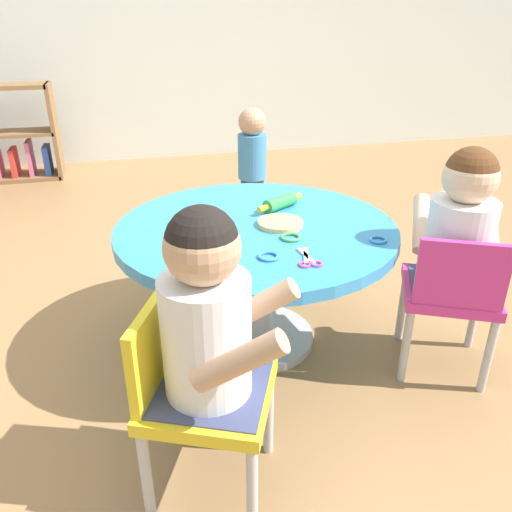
% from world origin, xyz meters
% --- Properties ---
extents(ground_plane, '(10.00, 10.00, 0.00)m').
position_xyz_m(ground_plane, '(0.00, 0.00, 0.00)').
color(ground_plane, '#9E7247').
extents(craft_table, '(0.98, 0.98, 0.48)m').
position_xyz_m(craft_table, '(0.00, 0.00, 0.38)').
color(craft_table, silver).
rests_on(craft_table, ground).
extents(child_chair_left, '(0.40, 0.40, 0.54)m').
position_xyz_m(child_chair_left, '(-0.31, -0.60, 0.31)').
color(child_chair_left, '#B7B7BC').
rests_on(child_chair_left, ground).
extents(seated_child_left, '(0.43, 0.39, 0.51)m').
position_xyz_m(seated_child_left, '(-0.27, -0.61, 0.53)').
color(seated_child_left, '#3F4772').
rests_on(seated_child_left, ground).
extents(child_chair_right, '(0.40, 0.40, 0.54)m').
position_xyz_m(child_chair_right, '(0.58, -0.33, 0.31)').
color(child_chair_right, '#B7B7BC').
rests_on(child_chair_right, ground).
extents(seated_child_right, '(0.40, 0.43, 0.51)m').
position_xyz_m(seated_child_right, '(0.60, -0.30, 0.53)').
color(seated_child_right, '#3F4772').
rests_on(seated_child_right, ground).
extents(toddler_standing, '(0.17, 0.17, 0.67)m').
position_xyz_m(toddler_standing, '(0.31, 1.27, 0.36)').
color(toddler_standing, '#33384C').
rests_on(toddler_standing, ground).
extents(rolling_pin, '(0.21, 0.14, 0.05)m').
position_xyz_m(rolling_pin, '(0.13, 0.14, 0.51)').
color(rolling_pin, green).
rests_on(rolling_pin, craft_table).
extents(craft_scissors, '(0.08, 0.14, 0.01)m').
position_xyz_m(craft_scissors, '(0.08, -0.32, 0.48)').
color(craft_scissors, silver).
rests_on(craft_scissors, craft_table).
extents(playdough_blob_0, '(0.16, 0.16, 0.02)m').
position_xyz_m(playdough_blob_0, '(0.08, -0.02, 0.49)').
color(playdough_blob_0, '#F2CC72').
rests_on(playdough_blob_0, craft_table).
extents(cookie_cutter_0, '(0.07, 0.07, 0.01)m').
position_xyz_m(cookie_cutter_0, '(-0.03, -0.27, 0.49)').
color(cookie_cutter_0, '#3F99D8').
rests_on(cookie_cutter_0, craft_table).
extents(cookie_cutter_1, '(0.06, 0.06, 0.01)m').
position_xyz_m(cookie_cutter_1, '(0.35, -0.24, 0.49)').
color(cookie_cutter_1, '#3F99D8').
rests_on(cookie_cutter_1, craft_table).
extents(cookie_cutter_2, '(0.07, 0.07, 0.01)m').
position_xyz_m(cookie_cutter_2, '(0.08, -0.14, 0.49)').
color(cookie_cutter_2, '#4CB259').
rests_on(cookie_cutter_2, craft_table).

